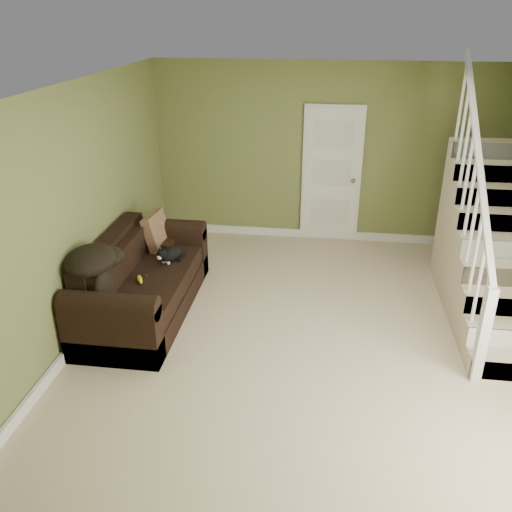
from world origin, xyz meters
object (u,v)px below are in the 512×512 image
(sofa, at_px, (141,284))
(side_table, at_px, (158,256))
(banana, at_px, (140,279))
(cat, at_px, (170,255))

(sofa, relative_size, side_table, 2.83)
(side_table, xyz_separation_m, banana, (0.14, -1.07, 0.21))
(side_table, bearing_deg, sofa, -85.29)
(side_table, bearing_deg, banana, -82.33)
(sofa, bearing_deg, side_table, 94.71)
(sofa, distance_m, side_table, 0.88)
(sofa, relative_size, banana, 11.51)
(side_table, relative_size, cat, 1.63)
(sofa, xyz_separation_m, side_table, (-0.07, 0.87, -0.04))
(side_table, xyz_separation_m, cat, (0.33, -0.52, 0.28))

